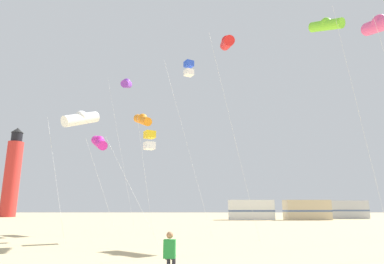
# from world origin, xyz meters

# --- Properties ---
(kite_flyer_standing) EXTENTS (0.36, 0.53, 1.16)m
(kite_flyer_standing) POSITION_xyz_m (0.03, 4.09, 0.61)
(kite_flyer_standing) COLOR #238438
(kite_flyer_standing) RESTS_ON ground
(kite_tube_magenta) EXTENTS (2.66, 2.99, 7.29)m
(kite_tube_magenta) POSITION_xyz_m (-6.30, 18.04, 6.59)
(kite_tube_magenta) COLOR silver
(kite_tube_magenta) RESTS_ON ground
(kite_box_blue) EXTENTS (3.25, 2.16, 12.58)m
(kite_box_blue) POSITION_xyz_m (0.43, 16.79, 11.98)
(kite_box_blue) COLOR silver
(kite_box_blue) RESTS_ON ground
(kite_tube_white) EXTENTS (2.91, 3.15, 7.91)m
(kite_tube_white) POSITION_xyz_m (-6.22, 13.51, 7.21)
(kite_tube_white) COLOR silver
(kite_tube_white) RESTS_ON ground
(kite_tube_violet) EXTENTS (2.87, 2.76, 13.65)m
(kite_tube_violet) POSITION_xyz_m (-5.38, 22.33, 12.94)
(kite_tube_violet) COLOR silver
(kite_tube_violet) RESTS_ON ground
(kite_tube_rainbow) EXTENTS (1.58, 2.50, 11.52)m
(kite_tube_rainbow) POSITION_xyz_m (10.13, 8.75, 10.81)
(kite_tube_rainbow) COLOR silver
(kite_tube_rainbow) RESTS_ON ground
(kite_box_gold) EXTENTS (3.42, 2.87, 6.43)m
(kite_box_gold) POSITION_xyz_m (-1.95, 13.67, 5.85)
(kite_box_gold) COLOR silver
(kite_box_gold) RESTS_ON ground
(kite_tube_orange) EXTENTS (2.06, 2.49, 9.56)m
(kite_tube_orange) POSITION_xyz_m (-3.39, 19.88, 8.85)
(kite_tube_orange) COLOR silver
(kite_tube_orange) RESTS_ON ground
(kite_tube_scarlet) EXTENTS (2.68, 2.63, 13.48)m
(kite_tube_scarlet) POSITION_xyz_m (3.07, 14.28, 12.77)
(kite_tube_scarlet) COLOR silver
(kite_tube_scarlet) RESTS_ON ground
(kite_tube_lime) EXTENTS (3.14, 3.42, 14.62)m
(kite_tube_lime) POSITION_xyz_m (9.79, 13.92, 13.91)
(kite_tube_lime) COLOR silver
(kite_tube_lime) RESTS_ON ground
(lighthouse_distant) EXTENTS (2.80, 2.80, 16.80)m
(lighthouse_distant) POSITION_xyz_m (-33.21, 55.46, 7.84)
(lighthouse_distant) COLOR red
(lighthouse_distant) RESTS_ON ground
(rv_van_white) EXTENTS (6.45, 2.35, 2.80)m
(rv_van_white) POSITION_xyz_m (9.26, 42.57, 1.39)
(rv_van_white) COLOR white
(rv_van_white) RESTS_ON ground
(rv_van_tan) EXTENTS (6.57, 2.73, 2.80)m
(rv_van_tan) POSITION_xyz_m (17.25, 42.21, 1.39)
(rv_van_tan) COLOR #C6B28C
(rv_van_tan) RESTS_ON ground
(rv_van_silver) EXTENTS (6.50, 2.52, 2.80)m
(rv_van_silver) POSITION_xyz_m (25.23, 47.30, 1.39)
(rv_van_silver) COLOR #B7BABF
(rv_van_silver) RESTS_ON ground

